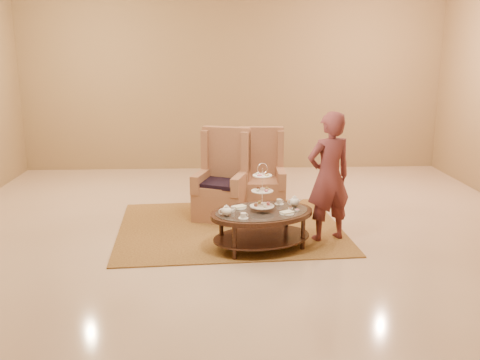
{
  "coord_description": "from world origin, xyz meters",
  "views": [
    {
      "loc": [
        -0.34,
        -6.31,
        2.3
      ],
      "look_at": [
        -0.04,
        0.2,
        0.69
      ],
      "focal_mm": 40.0,
      "sensor_mm": 36.0,
      "label": 1
    }
  ],
  "objects_px": {
    "armchair_left": "(223,187)",
    "person": "(329,177)",
    "armchair_right": "(261,183)",
    "tea_table": "(262,218)"
  },
  "relations": [
    {
      "from": "armchair_right",
      "to": "person",
      "type": "distance_m",
      "value": 1.55
    },
    {
      "from": "tea_table",
      "to": "armchair_left",
      "type": "height_order",
      "value": "armchair_left"
    },
    {
      "from": "tea_table",
      "to": "person",
      "type": "xyz_separation_m",
      "value": [
        0.83,
        0.26,
        0.42
      ]
    },
    {
      "from": "tea_table",
      "to": "armchair_left",
      "type": "distance_m",
      "value": 1.34
    },
    {
      "from": "person",
      "to": "tea_table",
      "type": "bearing_deg",
      "value": -1.02
    },
    {
      "from": "armchair_left",
      "to": "person",
      "type": "distance_m",
      "value": 1.66
    },
    {
      "from": "armchair_left",
      "to": "armchair_right",
      "type": "relative_size",
      "value": 1.04
    },
    {
      "from": "tea_table",
      "to": "armchair_left",
      "type": "xyz_separation_m",
      "value": [
        -0.44,
        1.27,
        0.04
      ]
    },
    {
      "from": "armchair_left",
      "to": "armchair_right",
      "type": "height_order",
      "value": "armchair_left"
    },
    {
      "from": "armchair_left",
      "to": "armchair_right",
      "type": "distance_m",
      "value": 0.65
    }
  ]
}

